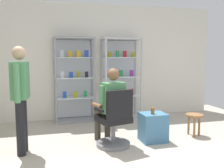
{
  "coord_description": "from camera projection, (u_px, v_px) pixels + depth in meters",
  "views": [
    {
      "loc": [
        -1.15,
        -2.88,
        1.48
      ],
      "look_at": [
        -0.06,
        1.27,
        1.0
      ],
      "focal_mm": 39.74,
      "sensor_mm": 36.0,
      "label": 1
    }
  ],
  "objects": [
    {
      "name": "display_cabinet_left",
      "position": [
        74.0,
        79.0,
        5.63
      ],
      "size": [
        0.9,
        0.45,
        1.9
      ],
      "color": "gray",
      "rests_on": "ground"
    },
    {
      "name": "display_cabinet_right",
      "position": [
        121.0,
        78.0,
        5.91
      ],
      "size": [
        0.9,
        0.45,
        1.9
      ],
      "color": "#B7B7BC",
      "rests_on": "ground"
    },
    {
      "name": "storage_crate",
      "position": [
        153.0,
        127.0,
        4.33
      ],
      "size": [
        0.43,
        0.38,
        0.49
      ],
      "primitive_type": "cube",
      "color": "teal",
      "rests_on": "ground"
    },
    {
      "name": "standing_customer",
      "position": [
        20.0,
        93.0,
        3.7
      ],
      "size": [
        0.26,
        0.52,
        1.63
      ],
      "color": "black",
      "rests_on": "ground"
    },
    {
      "name": "wooden_stool",
      "position": [
        194.0,
        118.0,
        4.62
      ],
      "size": [
        0.32,
        0.32,
        0.4
      ],
      "color": "olive",
      "rests_on": "ground"
    },
    {
      "name": "back_wall",
      "position": [
        96.0,
        62.0,
        5.95
      ],
      "size": [
        6.0,
        0.1,
        2.7
      ],
      "primitive_type": "cube",
      "color": "silver",
      "rests_on": "ground"
    },
    {
      "name": "tea_glass",
      "position": [
        153.0,
        111.0,
        4.24
      ],
      "size": [
        0.06,
        0.06,
        0.11
      ],
      "primitive_type": "cylinder",
      "color": "brown",
      "rests_on": "storage_crate"
    },
    {
      "name": "office_chair",
      "position": [
        115.0,
        123.0,
        4.03
      ],
      "size": [
        0.61,
        0.58,
        0.96
      ],
      "color": "slate",
      "rests_on": "ground"
    },
    {
      "name": "seated_shopkeeper",
      "position": [
        110.0,
        103.0,
        4.13
      ],
      "size": [
        0.55,
        0.62,
        1.29
      ],
      "color": "#3F382D",
      "rests_on": "ground"
    }
  ]
}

